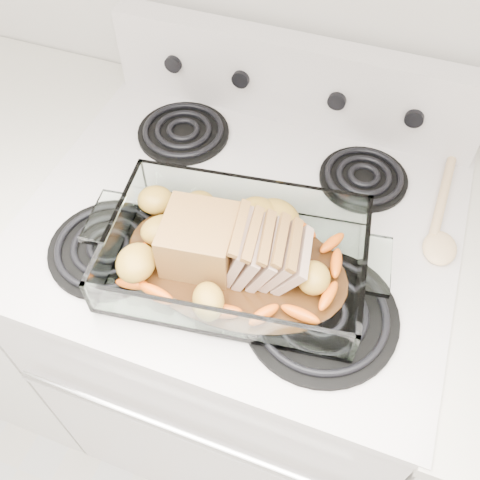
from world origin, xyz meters
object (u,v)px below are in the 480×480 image
(counter_left, at_px, (20,258))
(baking_dish, at_px, (236,259))
(pork_roast, at_px, (222,244))
(electric_range, at_px, (242,329))

(counter_left, bearing_deg, baking_dish, -9.87)
(counter_left, xyz_separation_m, baking_dish, (0.70, -0.12, 0.50))
(counter_left, height_order, pork_roast, pork_roast)
(baking_dish, distance_m, pork_roast, 0.04)
(baking_dish, bearing_deg, electric_range, 96.64)
(electric_range, relative_size, pork_roast, 4.69)
(electric_range, distance_m, counter_left, 0.67)
(baking_dish, bearing_deg, pork_roast, 172.09)
(electric_range, height_order, baking_dish, electric_range)
(electric_range, relative_size, counter_left, 1.20)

